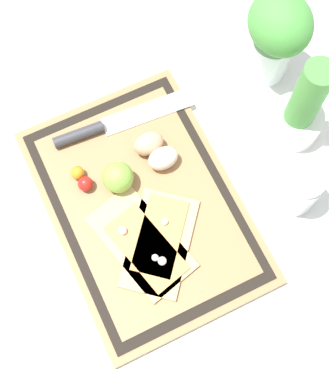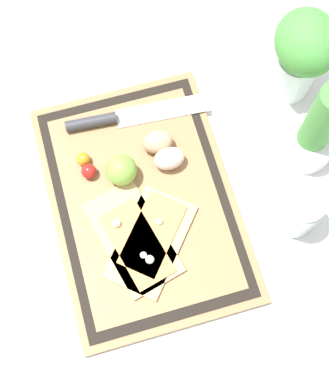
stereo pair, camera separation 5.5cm
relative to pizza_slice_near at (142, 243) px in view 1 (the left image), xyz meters
The scene contains 13 objects.
ground_plane 0.08m from the pizza_slice_near, 152.32° to the left, with size 6.00×6.00×0.00m, color silver.
cutting_board 0.08m from the pizza_slice_near, 152.32° to the left, with size 0.49×0.34×0.02m.
pizza_slice_near is the anchor object (origin of this frame).
pizza_slice_far 0.03m from the pizza_slice_near, 71.05° to the left, with size 0.21×0.20×0.02m.
knife 0.25m from the pizza_slice_near, behind, with size 0.05×0.29×0.02m.
egg_brown 0.19m from the pizza_slice_near, 151.08° to the left, with size 0.04×0.06×0.04m, color tan.
egg_pink 0.17m from the pizza_slice_near, 140.91° to the left, with size 0.04×0.06×0.04m, color beige.
lime 0.13m from the pizza_slice_near, behind, with size 0.06×0.06×0.06m, color #7FB742.
cherry_tomato_red 0.15m from the pizza_slice_near, 162.01° to the right, with size 0.03×0.03×0.03m, color red.
cherry_tomato_yellow 0.18m from the pizza_slice_near, 163.22° to the right, with size 0.03×0.03×0.03m, color orange.
herb_pot 0.38m from the pizza_slice_near, 103.36° to the left, with size 0.10×0.10×0.22m.
sauce_jar 0.30m from the pizza_slice_near, 82.77° to the left, with size 0.08×0.08×0.11m.
herb_glass 0.46m from the pizza_slice_near, 120.60° to the left, with size 0.13×0.12×0.21m.
Camera 1 is at (0.29, -0.10, 0.97)m, focal length 50.00 mm.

